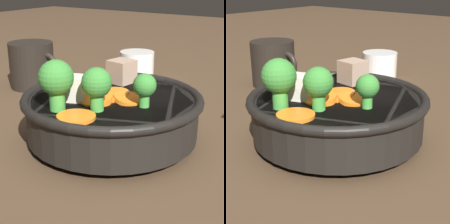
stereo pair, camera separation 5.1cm
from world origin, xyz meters
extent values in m
plane|color=#4C3826|center=(0.00, 0.00, 0.00)|extent=(3.00, 3.00, 0.00)
cylinder|color=black|center=(0.00, 0.00, 0.01)|extent=(0.13, 0.13, 0.01)
cylinder|color=black|center=(0.00, 0.00, 0.04)|extent=(0.23, 0.23, 0.05)
torus|color=black|center=(0.00, 0.00, 0.06)|extent=(0.24, 0.24, 0.01)
cylinder|color=brown|center=(0.00, 0.00, 0.05)|extent=(0.22, 0.22, 0.03)
cylinder|color=orange|center=(-0.01, -0.03, 0.07)|extent=(0.05, 0.05, 0.02)
cylinder|color=orange|center=(0.01, -0.09, 0.06)|extent=(0.06, 0.06, 0.00)
cylinder|color=orange|center=(0.03, 0.00, 0.06)|extent=(0.04, 0.04, 0.01)
cylinder|color=orange|center=(-0.06, 0.02, 0.06)|extent=(0.05, 0.05, 0.01)
cylinder|color=orange|center=(0.00, 0.00, 0.07)|extent=(0.06, 0.06, 0.01)
cylinder|color=orange|center=(-0.05, -0.02, 0.07)|extent=(0.04, 0.04, 0.01)
cylinder|color=green|center=(0.01, -0.05, 0.07)|extent=(0.02, 0.02, 0.02)
sphere|color=#388433|center=(0.01, -0.05, 0.10)|extent=(0.04, 0.04, 0.04)
cylinder|color=green|center=(-0.03, -0.08, 0.08)|extent=(0.02, 0.02, 0.03)
sphere|color=#388433|center=(-0.03, -0.08, 0.10)|extent=(0.04, 0.04, 0.04)
cylinder|color=green|center=(0.05, -0.01, 0.07)|extent=(0.01, 0.01, 0.02)
sphere|color=#388433|center=(0.05, -0.01, 0.09)|extent=(0.03, 0.03, 0.03)
cube|color=silver|center=(-0.03, -0.03, 0.08)|extent=(0.04, 0.04, 0.03)
cube|color=tan|center=(-0.03, 0.07, 0.08)|extent=(0.04, 0.04, 0.03)
cylinder|color=white|center=(-0.15, 0.31, 0.03)|extent=(0.08, 0.08, 0.05)
cylinder|color=brown|center=(-0.15, 0.31, 0.04)|extent=(0.06, 0.06, 0.00)
cylinder|color=black|center=(-0.28, 0.12, 0.04)|extent=(0.09, 0.09, 0.09)
torus|color=black|center=(-0.23, 0.12, 0.05)|extent=(0.05, 0.01, 0.05)
camera|label=1|loc=(0.27, -0.39, 0.22)|focal=60.00mm
camera|label=2|loc=(0.31, -0.36, 0.22)|focal=60.00mm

